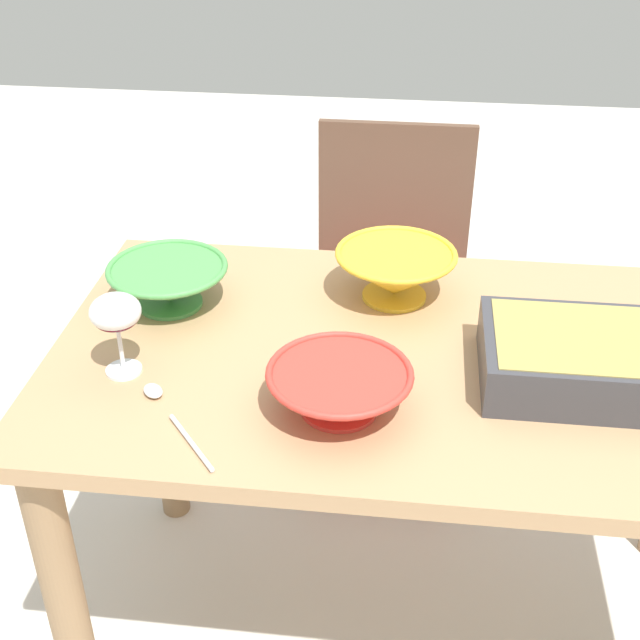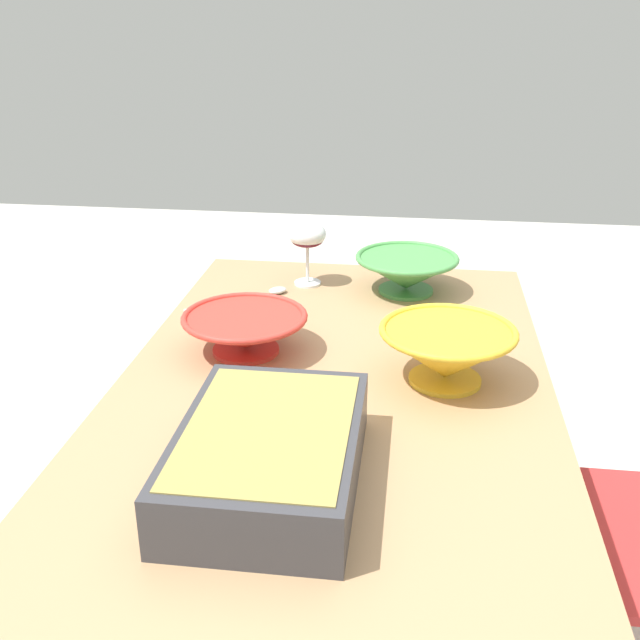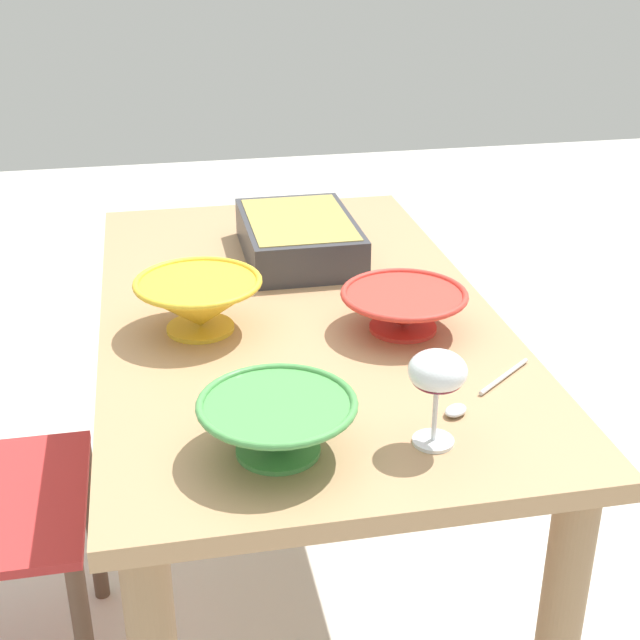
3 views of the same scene
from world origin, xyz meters
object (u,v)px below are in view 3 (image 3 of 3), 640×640
Objects in this scene: small_bowl at (199,302)px; serving_bowl at (404,308)px; wine_glass at (437,376)px; serving_spoon at (473,398)px; dining_table at (297,364)px; mixing_bowl at (278,423)px; casserole_dish at (299,236)px.

small_bowl reaches higher than serving_bowl.
small_bowl is 0.39m from serving_bowl.
wine_glass is 0.73× the size of serving_spoon.
dining_table is 0.50m from serving_spoon.
small_bowl is (0.44, 0.08, 0.01)m from mixing_bowl.
wine_glass is at bearing 170.68° from serving_bowl.
serving_spoon is (-0.43, -0.22, 0.14)m from dining_table.
serving_bowl is at bearing -162.88° from casserole_dish.
casserole_dish is 0.43m from small_bowl.
wine_glass is at bearing -175.40° from casserole_dish.
mixing_bowl reaches higher than dining_table.
wine_glass reaches higher than small_bowl.
small_bowl is 1.00× the size of serving_bowl.
mixing_bowl is 0.48m from serving_bowl.
casserole_dish is at bearing -36.27° from small_bowl.
small_bowl is at bearing 34.37° from wine_glass.
small_bowl is at bearing 78.97° from serving_bowl.
casserole_dish is at bearing -11.18° from dining_table.
mixing_bowl is 1.14× the size of serving_spoon.
small_bowl is at bearing 108.55° from dining_table.
dining_table is 5.67× the size of small_bowl.
casserole_dish is 1.53× the size of mixing_bowl.
wine_glass is at bearing -145.63° from small_bowl.
wine_glass is at bearing -95.11° from mixing_bowl.
mixing_bowl is at bearing 84.89° from wine_glass.
serving_spoon is (-0.36, -0.42, -0.05)m from small_bowl.
wine_glass is 0.64× the size of small_bowl.
casserole_dish reaches higher than mixing_bowl.
mixing_bowl is 0.98× the size of serving_bowl.
serving_spoon is (0.11, -0.10, -0.11)m from wine_glass.
small_bowl is (-0.07, 0.20, 0.19)m from dining_table.
serving_spoon is (-0.29, -0.04, -0.04)m from serving_bowl.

